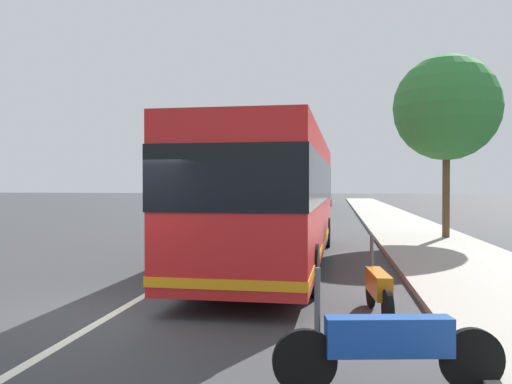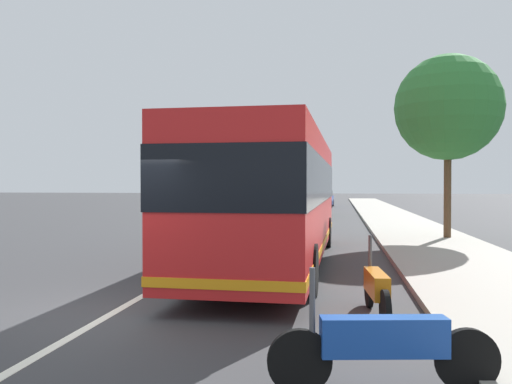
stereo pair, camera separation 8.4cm
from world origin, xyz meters
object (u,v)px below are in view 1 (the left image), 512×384
object	(u,v)px
motorcycle_far_end	(378,289)
car_side_street	(321,199)
coach_bus	(276,194)
motorcycle_mid_row	(388,345)
car_far_distant	(308,204)
car_ahead_same_lane	(242,205)
roadside_tree_mid_block	(447,108)

from	to	relation	value
motorcycle_far_end	car_side_street	size ratio (longest dim) A/B	0.47
coach_bus	motorcycle_mid_row	xyz separation A→B (m)	(-8.29, -2.08, -1.37)
car_side_street	car_far_distant	bearing A→B (deg)	-179.97
motorcycle_mid_row	car_side_street	world-z (taller)	car_side_street
car_far_distant	car_ahead_same_lane	size ratio (longest dim) A/B	0.98
car_ahead_same_lane	roadside_tree_mid_block	size ratio (longest dim) A/B	0.67
car_side_street	roadside_tree_mid_block	xyz separation A→B (m)	(-28.43, -5.40, 4.22)
car_ahead_same_lane	roadside_tree_mid_block	world-z (taller)	roadside_tree_mid_block
motorcycle_mid_row	car_far_distant	distance (m)	29.67
coach_bus	motorcycle_mid_row	bearing A→B (deg)	-164.85
coach_bus	roadside_tree_mid_block	world-z (taller)	roadside_tree_mid_block
motorcycle_far_end	car_ahead_same_lane	distance (m)	26.65
car_side_street	roadside_tree_mid_block	size ratio (longest dim) A/B	0.66
motorcycle_far_end	car_ahead_same_lane	world-z (taller)	car_ahead_same_lane
roadside_tree_mid_block	car_ahead_same_lane	bearing A→B (deg)	36.31
motorcycle_far_end	motorcycle_mid_row	bearing A→B (deg)	171.85
coach_bus	car_side_street	world-z (taller)	coach_bus
motorcycle_far_end	car_side_street	xyz separation A→B (m)	(40.16, 1.99, 0.26)
motorcycle_far_end	coach_bus	bearing A→B (deg)	17.40
car_ahead_same_lane	motorcycle_mid_row	bearing A→B (deg)	13.59
motorcycle_mid_row	roadside_tree_mid_block	size ratio (longest dim) A/B	0.34
coach_bus	car_ahead_same_lane	world-z (taller)	coach_bus
car_far_distant	car_ahead_same_lane	bearing A→B (deg)	102.59
car_ahead_same_lane	car_far_distant	bearing A→B (deg)	101.47
car_far_distant	motorcycle_mid_row	bearing A→B (deg)	-173.96
car_side_street	car_ahead_same_lane	distance (m)	15.23
coach_bus	car_far_distant	bearing A→B (deg)	1.78
motorcycle_mid_row	car_ahead_same_lane	size ratio (longest dim) A/B	0.51
coach_bus	roadside_tree_mid_block	xyz separation A→B (m)	(6.42, -5.63, 3.08)
motorcycle_mid_row	roadside_tree_mid_block	world-z (taller)	roadside_tree_mid_block
car_ahead_same_lane	roadside_tree_mid_block	bearing A→B (deg)	36.69
coach_bus	motorcycle_far_end	bearing A→B (deg)	-156.21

